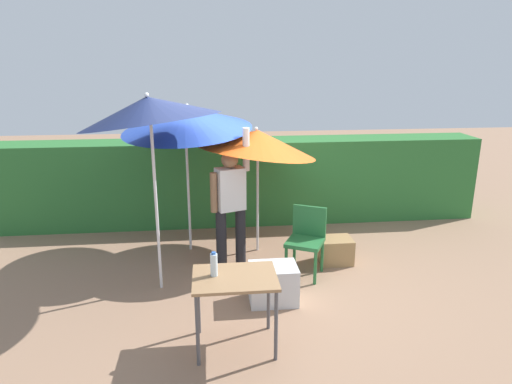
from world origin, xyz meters
The scene contains 11 objects.
ground_plane centered at (0.00, 0.00, 0.00)m, with size 24.00×24.00×0.00m, color #937056.
hedge_row centered at (0.00, 2.29, 0.71)m, with size 8.00×0.70×1.41m, color #2D7033.
umbrella_rainbow centered at (0.09, 1.01, 1.63)m, with size 1.73×1.70×1.93m.
umbrella_orange centered at (-1.23, -0.04, 2.19)m, with size 1.62×1.60×2.50m.
umbrella_yellow centered at (-0.87, 1.11, 1.93)m, with size 1.81×1.81×2.23m.
person_vendor centered at (-0.32, 0.48, 0.93)m, with size 0.55×0.33×1.88m.
chair_plastic centered at (0.64, 0.17, 0.51)m, with size 0.59×0.59×0.89m.
cooler_box centered at (0.11, -0.50, 0.22)m, with size 0.55×0.42×0.44m, color silver.
crate_cardboard centered at (1.13, 0.45, 0.18)m, with size 0.43×0.36×0.35m, color #9E7A4C.
folding_table centered at (-0.38, -1.31, 0.66)m, with size 0.80×0.60×0.76m.
bottle_water centered at (-0.57, -1.27, 0.87)m, with size 0.07×0.07×0.24m.
Camera 1 is at (-0.60, -5.23, 2.75)m, focal length 32.13 mm.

